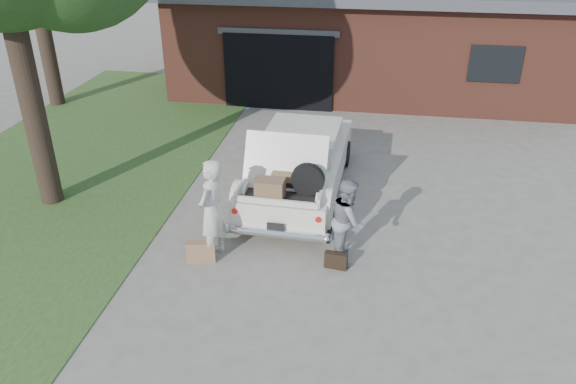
# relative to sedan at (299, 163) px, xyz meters

# --- Properties ---
(ground) EXTENTS (90.00, 90.00, 0.00)m
(ground) POSITION_rel_sedan_xyz_m (0.11, -2.68, -0.69)
(ground) COLOR gray
(ground) RESTS_ON ground
(grass_strip) EXTENTS (6.00, 16.00, 0.02)m
(grass_strip) POSITION_rel_sedan_xyz_m (-5.39, 0.32, -0.68)
(grass_strip) COLOR #2D4C1E
(grass_strip) RESTS_ON ground
(house) EXTENTS (12.80, 7.80, 3.30)m
(house) POSITION_rel_sedan_xyz_m (1.09, 8.80, 0.98)
(house) COLOR brown
(house) RESTS_ON ground
(sedan) EXTENTS (1.98, 4.74, 1.84)m
(sedan) POSITION_rel_sedan_xyz_m (0.00, 0.00, 0.00)
(sedan) COLOR white
(sedan) RESTS_ON ground
(woman_left) EXTENTS (0.58, 0.75, 1.85)m
(woman_left) POSITION_rel_sedan_xyz_m (-1.11, -2.62, 0.24)
(woman_left) COLOR beige
(woman_left) RESTS_ON ground
(woman_right) EXTENTS (0.64, 0.79, 1.51)m
(woman_right) POSITION_rel_sedan_xyz_m (1.17, -2.27, 0.07)
(woman_right) COLOR gray
(woman_right) RESTS_ON ground
(suitcase_left) EXTENTS (0.52, 0.25, 0.38)m
(suitcase_left) POSITION_rel_sedan_xyz_m (-1.30, -2.80, -0.50)
(suitcase_left) COLOR #98704D
(suitcase_left) RESTS_ON ground
(suitcase_right) EXTENTS (0.40, 0.17, 0.30)m
(suitcase_right) POSITION_rel_sedan_xyz_m (1.02, -2.62, -0.54)
(suitcase_right) COLOR black
(suitcase_right) RESTS_ON ground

